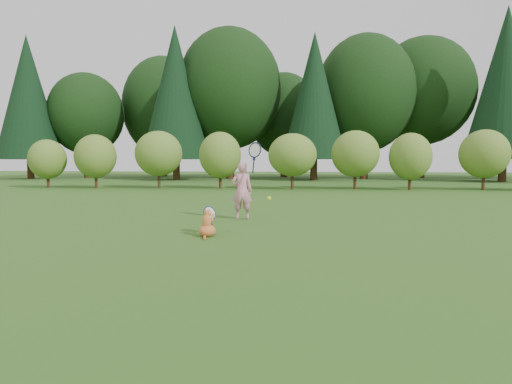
# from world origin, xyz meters

# --- Properties ---
(ground) EXTENTS (100.00, 100.00, 0.00)m
(ground) POSITION_xyz_m (0.00, 0.00, 0.00)
(ground) COLOR #265517
(ground) RESTS_ON ground
(shrub_row) EXTENTS (28.00, 3.00, 2.80)m
(shrub_row) POSITION_xyz_m (0.00, 13.00, 1.40)
(shrub_row) COLOR #557624
(shrub_row) RESTS_ON ground
(woodland_backdrop) EXTENTS (48.00, 10.00, 15.00)m
(woodland_backdrop) POSITION_xyz_m (0.00, 23.00, 7.50)
(woodland_backdrop) COLOR black
(woodland_backdrop) RESTS_ON ground
(child) EXTENTS (0.75, 0.49, 1.91)m
(child) POSITION_xyz_m (-0.28, 2.02, 0.67)
(child) COLOR pink
(child) RESTS_ON ground
(cat) EXTENTS (0.40, 0.73, 0.63)m
(cat) POSITION_xyz_m (-0.50, -0.27, 0.25)
(cat) COLOR #B95823
(cat) RESTS_ON ground
(tennis_ball) EXTENTS (0.07, 0.07, 0.07)m
(tennis_ball) POSITION_xyz_m (0.56, -0.21, 0.67)
(tennis_ball) COLOR #B5DB19
(tennis_ball) RESTS_ON ground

